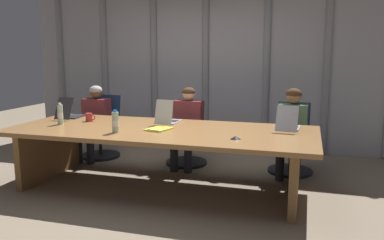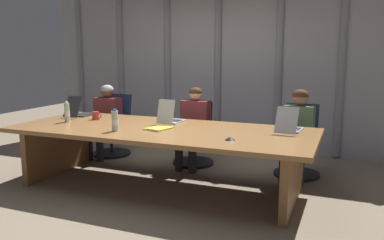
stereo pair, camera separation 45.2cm
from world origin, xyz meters
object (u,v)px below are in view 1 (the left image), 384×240
Objects in this scene: office_chair_left_end at (102,134)px; coffee_mug_near at (89,117)px; laptop_left_end at (71,114)px; laptop_left_mid at (168,119)px; person_left_end at (94,118)px; water_bottle_secondary at (115,122)px; person_left_mid at (187,123)px; office_chair_center at (291,147)px; conference_mic_left_side at (235,138)px; spiral_notepad at (159,129)px; office_chair_left_mid at (187,141)px; water_bottle_primary at (60,115)px; person_center at (292,126)px; laptop_center at (288,125)px.

coffee_mug_near is (0.34, -0.91, 0.43)m from office_chair_left_end.
laptop_left_mid reaches higher than laptop_left_end.
person_left_end is 1.71m from water_bottle_secondary.
person_left_mid reaches higher than coffee_mug_near.
conference_mic_left_side is (-0.52, -1.45, 0.40)m from office_chair_center.
office_chair_left_end is 7.01× the size of coffee_mug_near.
conference_mic_left_side is 0.31× the size of spiral_notepad.
office_chair_left_end is 0.85× the size of person_left_mid.
water_bottle_secondary is at bearing 41.16° from office_chair_left_end.
person_left_mid is at bearing 12.84° from office_chair_left_mid.
person_left_end is 1.79m from spiral_notepad.
water_bottle_primary is at bearing 173.86° from conference_mic_left_side.
office_chair_left_mid is at bearing -64.80° from laptop_left_end.
laptop_left_end is 1.38× the size of spiral_notepad.
office_chair_center is (1.50, 0.77, -0.44)m from laptop_left_mid.
office_chair_left_mid is 1.53m from person_center.
person_left_mid reaches higher than laptop_left_mid.
water_bottle_primary is at bearing 8.97° from person_left_end.
laptop_center is 3.00m from office_chair_left_end.
laptop_center is 0.62m from person_center.
person_left_end is 0.85m from coffee_mug_near.
person_left_mid is 10.25× the size of conference_mic_left_side.
office_chair_left_mid is at bearing -86.64° from office_chair_center.
water_bottle_secondary is 0.51m from spiral_notepad.
person_left_end is at bearing 69.12° from laptop_left_mid.
person_left_end is at bearing 128.36° from water_bottle_secondary.
office_chair_left_mid is (-1.47, 0.76, -0.45)m from laptop_center.
spiral_notepad is (1.46, -1.04, 0.10)m from person_left_end.
water_bottle_primary reaches higher than coffee_mug_near.
office_chair_left_mid reaches higher than coffee_mug_near.
person_left_end is 4.37× the size of water_bottle_secondary.
water_bottle_primary is at bearing -163.63° from spiral_notepad.
person_left_end reaches higher than conference_mic_left_side.
person_center reaches higher than conference_mic_left_side.
office_chair_center is 3.50× the size of water_bottle_primary.
office_chair_left_end is at bearing -97.00° from person_left_mid.
office_chair_left_mid is 1.61m from water_bottle_secondary.
office_chair_left_end is at bearing 79.24° from laptop_center.
laptop_left_end is 0.51× the size of office_chair_left_end.
laptop_left_end reaches higher than office_chair_left_mid.
office_chair_left_mid is 8.15× the size of conference_mic_left_side.
person_left_mid is 1.71m from water_bottle_primary.
office_chair_left_mid is (0.01, 0.77, -0.45)m from laptop_left_mid.
laptop_left_end is 2.98m from person_center.
laptop_left_end is 0.87m from office_chair_left_end.
office_chair_left_end is 1.07× the size of office_chair_left_mid.
coffee_mug_near is (0.38, -0.75, 0.15)m from person_left_end.
spiral_notepad is at bearing 110.81° from laptop_center.
laptop_left_end reaches higher than office_chair_left_end.
office_chair_left_end is at bearing 167.80° from person_left_end.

